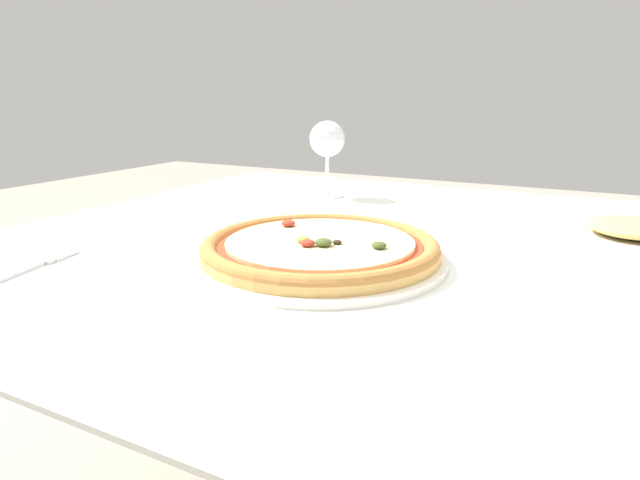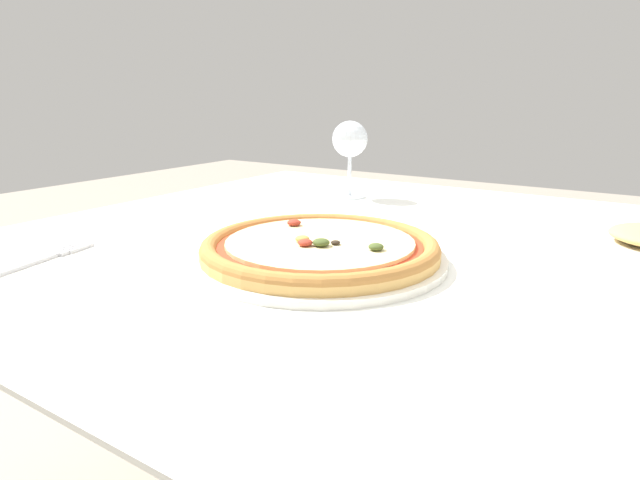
# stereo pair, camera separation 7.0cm
# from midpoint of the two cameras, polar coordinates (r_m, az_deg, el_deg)

# --- Properties ---
(dining_table) EXTENTS (1.30, 1.05, 0.71)m
(dining_table) POSITION_cam_midpoint_polar(r_m,az_deg,el_deg) (0.81, 13.87, -6.42)
(dining_table) COLOR #997047
(dining_table) RESTS_ON ground_plane
(pizza_plate) EXTENTS (0.33, 0.33, 0.04)m
(pizza_plate) POSITION_cam_midpoint_polar(r_m,az_deg,el_deg) (0.71, 2.85, -1.04)
(pizza_plate) COLOR white
(pizza_plate) RESTS_ON dining_table
(fork) EXTENTS (0.06, 0.17, 0.00)m
(fork) POSITION_cam_midpoint_polar(r_m,az_deg,el_deg) (0.79, -25.25, -1.83)
(fork) COLOR silver
(fork) RESTS_ON dining_table
(wine_glass_far_left) EXTENTS (0.08, 0.08, 0.16)m
(wine_glass_far_left) POSITION_cam_midpoint_polar(r_m,az_deg,el_deg) (1.14, 5.01, 10.35)
(wine_glass_far_left) COLOR silver
(wine_glass_far_left) RESTS_ON dining_table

